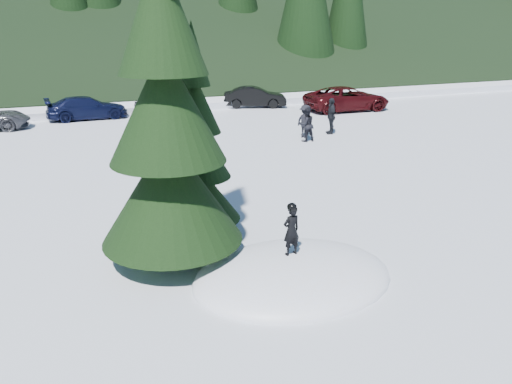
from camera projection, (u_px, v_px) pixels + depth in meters
name	position (u px, v px, depth m)	size (l,w,h in m)	color
ground	(293.00, 278.00, 10.93)	(200.00, 200.00, 0.00)	white
snow_mound	(293.00, 278.00, 10.93)	(4.48, 3.52, 0.96)	white
spruce_tall	(167.00, 121.00, 10.65)	(3.20, 3.20, 8.60)	black
spruce_short	(196.00, 156.00, 12.62)	(2.20, 2.20, 5.37)	black
child_skier	(291.00, 231.00, 10.77)	(0.41, 0.27, 1.12)	black
adult_0	(306.00, 125.00, 23.28)	(0.77, 0.60, 1.59)	black
adult_1	(331.00, 116.00, 24.86)	(1.05, 0.44, 1.79)	black
adult_2	(305.00, 121.00, 24.03)	(1.03, 0.59, 1.60)	black
car_3	(87.00, 108.00, 28.75)	(1.83, 4.49, 1.30)	black
car_4	(166.00, 103.00, 30.22)	(1.58, 3.94, 1.34)	#979A9F
car_5	(255.00, 97.00, 32.81)	(1.42, 4.08, 1.34)	black
car_6	(347.00, 99.00, 31.52)	(2.51, 5.45, 1.51)	#370A0C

